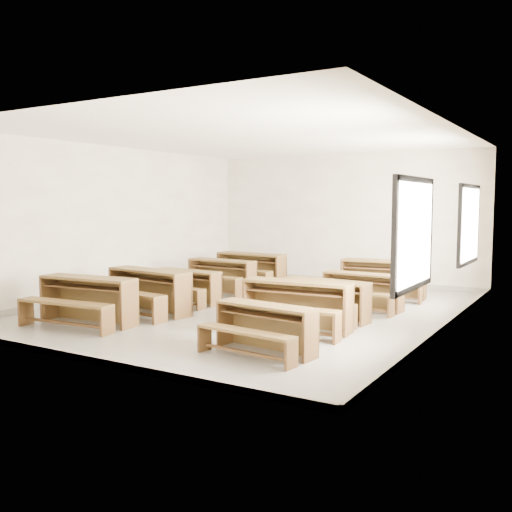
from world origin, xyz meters
The scene contains 11 objects.
room centered at (0.09, 0.00, 2.14)m, with size 8.50×8.50×3.20m.
desk_set_0 centered at (-1.69, -2.63, 0.45)m, with size 1.81×1.06×0.78m.
desk_set_1 centered at (-1.46, -1.40, 0.46)m, with size 1.85×1.11×0.79m.
desk_set_2 centered at (-1.49, -0.22, 0.38)m, with size 1.50×0.83×0.66m.
desk_set_3 centered at (-1.71, 1.30, 0.42)m, with size 1.64×0.88×0.73m.
desk_set_4 centered at (-1.64, 2.42, 0.46)m, with size 1.79×0.99×0.79m.
desk_set_5 centered at (1.73, -2.67, 0.38)m, with size 1.51×0.90×0.65m.
desk_set_6 centered at (1.48, -1.27, 0.45)m, with size 1.79×1.03×0.78m.
desk_set_7 centered at (1.55, -0.30, 0.40)m, with size 1.60×0.94×0.69m.
desk_set_8 centered at (1.73, 0.97, 0.39)m, with size 1.54×0.86×0.68m.
desk_set_9 centered at (1.62, 2.48, 0.46)m, with size 1.84×1.10×0.79m.
Camera 1 is at (5.49, -9.11, 2.00)m, focal length 40.00 mm.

